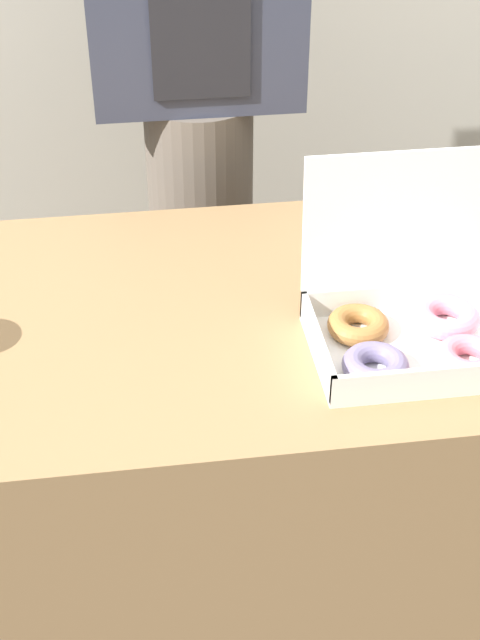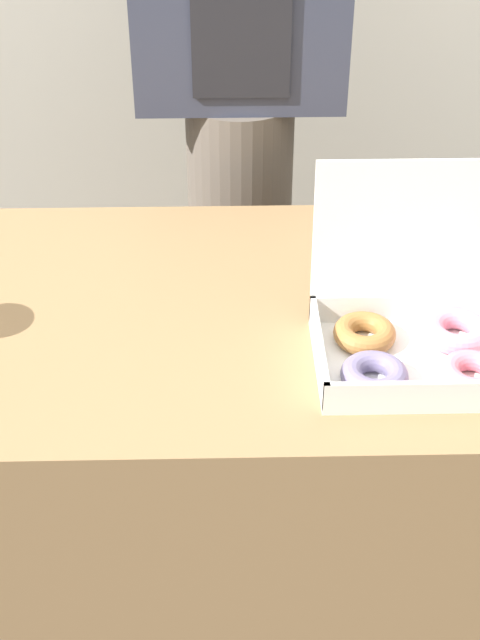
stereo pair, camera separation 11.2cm
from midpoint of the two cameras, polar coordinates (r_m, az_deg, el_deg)
ground_plane at (r=1.87m, az=-1.60°, el=-18.08°), size 14.00×14.00×0.00m
table at (r=1.59m, az=-1.82°, el=-10.17°), size 1.19×0.65×0.73m
donut_box at (r=1.26m, az=8.41°, el=-0.12°), size 0.28×0.23×0.25m
person_customer at (r=1.81m, az=-4.54°, el=14.11°), size 0.40×0.22×1.57m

